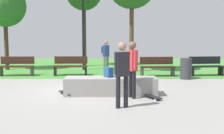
{
  "coord_description": "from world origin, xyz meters",
  "views": [
    {
      "loc": [
        0.98,
        -9.84,
        1.87
      ],
      "look_at": [
        0.94,
        0.1,
        0.78
      ],
      "focal_mm": 44.82,
      "sensor_mm": 36.0,
      "label": 1
    }
  ],
  "objects_px": {
    "concrete_ledge": "(112,86)",
    "skateboard_spare": "(67,93)",
    "skater_performing_trick": "(123,70)",
    "park_bench_center_lawn": "(158,66)",
    "park_bench_far_right": "(18,66)",
    "pedestrian_with_backpack": "(107,53)",
    "tree_leaning_ash": "(6,6)",
    "park_bench_near_lamppost": "(72,65)",
    "backpack_on_ledge": "(110,72)",
    "skateboard_by_ledge": "(153,96)",
    "skater_watching": "(133,65)",
    "park_bench_by_oak": "(207,66)",
    "lamp_post": "(84,24)",
    "trash_bin": "(187,69)"
  },
  "relations": [
    {
      "from": "park_bench_far_right",
      "to": "park_bench_center_lawn",
      "type": "bearing_deg",
      "value": -1.66
    },
    {
      "from": "skateboard_by_ledge",
      "to": "tree_leaning_ash",
      "type": "height_order",
      "value": "tree_leaning_ash"
    },
    {
      "from": "skater_watching",
      "to": "lamp_post",
      "type": "distance_m",
      "value": 7.7
    },
    {
      "from": "park_bench_center_lawn",
      "to": "pedestrian_with_backpack",
      "type": "distance_m",
      "value": 3.27
    },
    {
      "from": "skateboard_by_ledge",
      "to": "park_bench_far_right",
      "type": "distance_m",
      "value": 7.63
    },
    {
      "from": "park_bench_near_lamppost",
      "to": "pedestrian_with_backpack",
      "type": "xyz_separation_m",
      "value": [
        1.65,
        1.76,
        0.51
      ]
    },
    {
      "from": "park_bench_far_right",
      "to": "lamp_post",
      "type": "height_order",
      "value": "lamp_post"
    },
    {
      "from": "park_bench_far_right",
      "to": "skater_performing_trick",
      "type": "bearing_deg",
      "value": -51.65
    },
    {
      "from": "skater_watching",
      "to": "pedestrian_with_backpack",
      "type": "height_order",
      "value": "skater_watching"
    },
    {
      "from": "tree_leaning_ash",
      "to": "skater_watching",
      "type": "bearing_deg",
      "value": -48.25
    },
    {
      "from": "park_bench_far_right",
      "to": "lamp_post",
      "type": "xyz_separation_m",
      "value": [
        2.96,
        2.32,
        2.1
      ]
    },
    {
      "from": "skateboard_spare",
      "to": "park_bench_far_right",
      "type": "xyz_separation_m",
      "value": [
        -3.08,
        4.45,
        0.42
      ]
    },
    {
      "from": "park_bench_center_lawn",
      "to": "tree_leaning_ash",
      "type": "bearing_deg",
      "value": 161.78
    },
    {
      "from": "backpack_on_ledge",
      "to": "skateboard_spare",
      "type": "xyz_separation_m",
      "value": [
        -1.37,
        -0.12,
        -0.65
      ]
    },
    {
      "from": "park_bench_by_oak",
      "to": "concrete_ledge",
      "type": "bearing_deg",
      "value": -135.82
    },
    {
      "from": "skateboard_spare",
      "to": "pedestrian_with_backpack",
      "type": "relative_size",
      "value": 0.47
    },
    {
      "from": "skater_performing_trick",
      "to": "pedestrian_with_backpack",
      "type": "xyz_separation_m",
      "value": [
        -0.61,
        7.97,
        -0.02
      ]
    },
    {
      "from": "concrete_ledge",
      "to": "tree_leaning_ash",
      "type": "distance_m",
      "value": 9.62
    },
    {
      "from": "park_bench_by_oak",
      "to": "lamp_post",
      "type": "relative_size",
      "value": 0.39
    },
    {
      "from": "backpack_on_ledge",
      "to": "skateboard_by_ledge",
      "type": "height_order",
      "value": "backpack_on_ledge"
    },
    {
      "from": "skateboard_by_ledge",
      "to": "skateboard_spare",
      "type": "relative_size",
      "value": 1.03
    },
    {
      "from": "skater_performing_trick",
      "to": "park_bench_center_lawn",
      "type": "xyz_separation_m",
      "value": [
        1.87,
        5.9,
        -0.53
      ]
    },
    {
      "from": "skater_performing_trick",
      "to": "park_bench_far_right",
      "type": "relative_size",
      "value": 1.07
    },
    {
      "from": "skateboard_by_ledge",
      "to": "skateboard_spare",
      "type": "distance_m",
      "value": 2.74
    },
    {
      "from": "skateboard_by_ledge",
      "to": "pedestrian_with_backpack",
      "type": "height_order",
      "value": "pedestrian_with_backpack"
    },
    {
      "from": "park_bench_center_lawn",
      "to": "trash_bin",
      "type": "xyz_separation_m",
      "value": [
        1.13,
        -0.89,
        -0.02
      ]
    },
    {
      "from": "pedestrian_with_backpack",
      "to": "park_bench_center_lawn",
      "type": "bearing_deg",
      "value": -39.98
    },
    {
      "from": "park_bench_center_lawn",
      "to": "pedestrian_with_backpack",
      "type": "xyz_separation_m",
      "value": [
        -2.47,
        2.07,
        0.51
      ]
    },
    {
      "from": "skater_watching",
      "to": "skater_performing_trick",
      "type": "bearing_deg",
      "value": -106.5
    },
    {
      "from": "skateboard_spare",
      "to": "park_bench_by_oak",
      "type": "distance_m",
      "value": 7.49
    },
    {
      "from": "park_bench_center_lawn",
      "to": "park_bench_by_oak",
      "type": "distance_m",
      "value": 2.39
    },
    {
      "from": "skateboard_spare",
      "to": "trash_bin",
      "type": "height_order",
      "value": "trash_bin"
    },
    {
      "from": "park_bench_far_right",
      "to": "park_bench_by_oak",
      "type": "xyz_separation_m",
      "value": [
        9.06,
        0.04,
        0.0
      ]
    },
    {
      "from": "park_bench_near_lamppost",
      "to": "park_bench_center_lawn",
      "type": "bearing_deg",
      "value": -4.41
    },
    {
      "from": "tree_leaning_ash",
      "to": "pedestrian_with_backpack",
      "type": "bearing_deg",
      "value": -5.97
    },
    {
      "from": "concrete_ledge",
      "to": "skateboard_spare",
      "type": "distance_m",
      "value": 1.46
    },
    {
      "from": "tree_leaning_ash",
      "to": "park_bench_near_lamppost",
      "type": "bearing_deg",
      "value": -30.64
    },
    {
      "from": "skater_performing_trick",
      "to": "tree_leaning_ash",
      "type": "bearing_deg",
      "value": 125.98
    },
    {
      "from": "skateboard_by_ledge",
      "to": "pedestrian_with_backpack",
      "type": "xyz_separation_m",
      "value": [
        -1.56,
        6.86,
        0.92
      ]
    },
    {
      "from": "skater_watching",
      "to": "skateboard_by_ledge",
      "type": "relative_size",
      "value": 2.15
    },
    {
      "from": "backpack_on_ledge",
      "to": "pedestrian_with_backpack",
      "type": "bearing_deg",
      "value": -33.22
    },
    {
      "from": "park_bench_near_lamppost",
      "to": "pedestrian_with_backpack",
      "type": "height_order",
      "value": "pedestrian_with_backpack"
    },
    {
      "from": "tree_leaning_ash",
      "to": "pedestrian_with_backpack",
      "type": "relative_size",
      "value": 2.86
    },
    {
      "from": "tree_leaning_ash",
      "to": "park_bench_by_oak",
      "type": "bearing_deg",
      "value": -13.09
    },
    {
      "from": "lamp_post",
      "to": "pedestrian_with_backpack",
      "type": "xyz_separation_m",
      "value": [
        1.26,
        -0.44,
        -1.59
      ]
    },
    {
      "from": "park_bench_by_oak",
      "to": "trash_bin",
      "type": "bearing_deg",
      "value": -138.09
    },
    {
      "from": "skateboard_spare",
      "to": "park_bench_far_right",
      "type": "bearing_deg",
      "value": 124.68
    },
    {
      "from": "skater_performing_trick",
      "to": "skater_watching",
      "type": "height_order",
      "value": "skater_performing_trick"
    },
    {
      "from": "park_bench_center_lawn",
      "to": "park_bench_by_oak",
      "type": "relative_size",
      "value": 0.99
    },
    {
      "from": "park_bench_center_lawn",
      "to": "trash_bin",
      "type": "bearing_deg",
      "value": -38.3
    }
  ]
}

